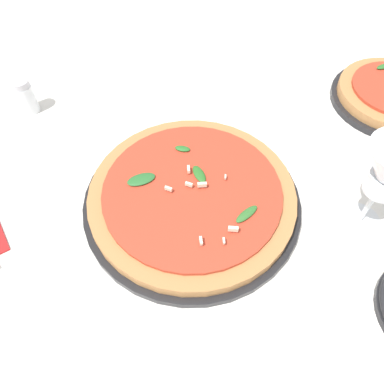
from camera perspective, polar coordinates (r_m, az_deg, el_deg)
ground_plane at (r=0.58m, az=-4.00°, el=-2.65°), size 6.00×6.00×0.00m
pizza_arugula_main at (r=0.57m, az=-0.00°, el=-0.78°), size 0.33×0.33×0.05m
shaker_pepper at (r=0.77m, az=-23.98°, el=13.15°), size 0.03×0.03×0.07m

